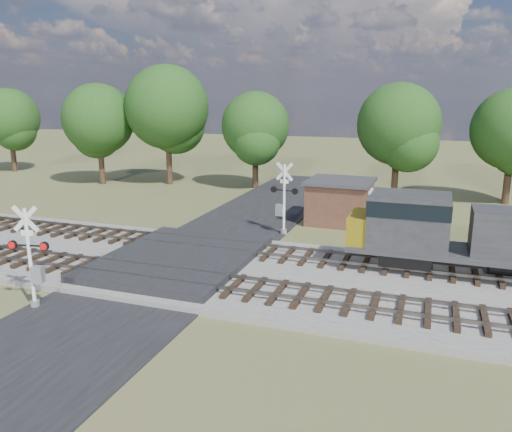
% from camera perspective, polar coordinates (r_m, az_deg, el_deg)
% --- Properties ---
extents(ground, '(160.00, 160.00, 0.00)m').
position_cam_1_polar(ground, '(25.31, -9.30, -6.03)').
color(ground, '#49522C').
rests_on(ground, ground).
extents(ballast_bed, '(140.00, 10.00, 0.30)m').
position_cam_1_polar(ballast_bed, '(22.93, 14.09, -8.01)').
color(ballast_bed, gray).
rests_on(ballast_bed, ground).
extents(road, '(7.00, 60.00, 0.08)m').
position_cam_1_polar(road, '(25.30, -9.31, -5.94)').
color(road, black).
rests_on(road, ground).
extents(crossing_panel, '(7.00, 9.00, 0.62)m').
position_cam_1_polar(crossing_panel, '(25.62, -8.79, -5.02)').
color(crossing_panel, '#262628').
rests_on(crossing_panel, ground).
extents(track_near, '(140.00, 2.60, 0.33)m').
position_cam_1_polar(track_near, '(22.17, -4.68, -7.66)').
color(track_near, black).
rests_on(track_near, ballast_bed).
extents(track_far, '(140.00, 2.60, 0.33)m').
position_cam_1_polar(track_far, '(26.54, -0.27, -3.96)').
color(track_far, black).
rests_on(track_far, ballast_bed).
extents(crossing_signal_near, '(1.71, 0.48, 4.29)m').
position_cam_1_polar(crossing_signal_near, '(21.95, -24.15, -5.28)').
color(crossing_signal_near, silver).
rests_on(crossing_signal_near, ground).
extents(crossing_signal_far, '(1.81, 0.44, 4.52)m').
position_cam_1_polar(crossing_signal_far, '(30.65, 3.07, 1.28)').
color(crossing_signal_far, silver).
rests_on(crossing_signal_far, ground).
extents(equipment_shed, '(4.39, 4.39, 2.93)m').
position_cam_1_polar(equipment_shed, '(34.07, 9.55, 1.70)').
color(equipment_shed, '#45271D').
rests_on(equipment_shed, ground).
extents(treeline, '(83.68, 10.98, 11.22)m').
position_cam_1_polar(treeline, '(42.28, 12.69, 10.45)').
color(treeline, black).
rests_on(treeline, ground).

